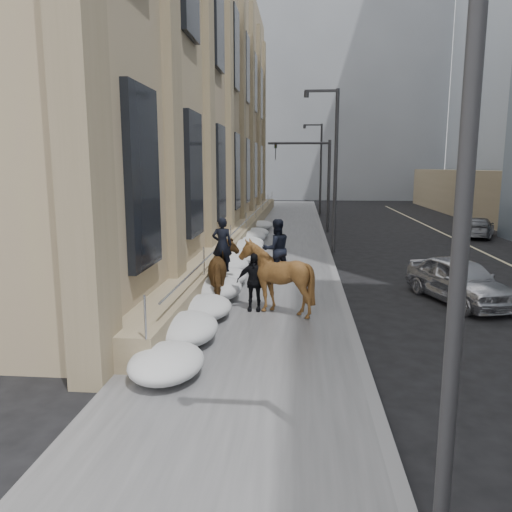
{
  "coord_description": "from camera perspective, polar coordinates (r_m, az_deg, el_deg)",
  "views": [
    {
      "loc": [
        1.26,
        -11.26,
        4.29
      ],
      "look_at": [
        -0.06,
        3.12,
        1.7
      ],
      "focal_mm": 35.0,
      "sensor_mm": 36.0,
      "label": 1
    }
  ],
  "objects": [
    {
      "name": "limestone_building",
      "position": [
        32.23,
        -6.83,
        18.32
      ],
      "size": [
        6.1,
        44.0,
        18.0
      ],
      "color": "tan",
      "rests_on": "ground"
    },
    {
      "name": "streetlight_mid",
      "position": [
        25.31,
        8.75,
        10.71
      ],
      "size": [
        1.71,
        0.24,
        8.0
      ],
      "color": "#2D2D30",
      "rests_on": "ground"
    },
    {
      "name": "traffic_signal",
      "position": [
        33.28,
        6.74,
        9.6
      ],
      "size": [
        4.1,
        0.22,
        6.0
      ],
      "color": "#2D2D30",
      "rests_on": "ground"
    },
    {
      "name": "snow_bank",
      "position": [
        19.93,
        -2.59,
        -0.9
      ],
      "size": [
        1.7,
        18.1,
        0.76
      ],
      "color": "silver",
      "rests_on": "sidewalk"
    },
    {
      "name": "mounted_horse_left",
      "position": [
        15.75,
        -3.62,
        -1.4
      ],
      "size": [
        1.36,
        2.36,
        2.61
      ],
      "rotation": [
        0.0,
        0.0,
        3.3
      ],
      "color": "#472D15",
      "rests_on": "sidewalk"
    },
    {
      "name": "mounted_horse_right",
      "position": [
        14.3,
        2.27,
        -2.03
      ],
      "size": [
        2.32,
        2.43,
        2.71
      ],
      "rotation": [
        0.0,
        0.0,
        3.55
      ],
      "color": "#503317",
      "rests_on": "sidewalk"
    },
    {
      "name": "car_silver",
      "position": [
        17.2,
        22.25,
        -2.55
      ],
      "size": [
        2.96,
        4.6,
        1.46
      ],
      "primitive_type": "imported",
      "rotation": [
        0.0,
        0.0,
        0.32
      ],
      "color": "#B7B9C0",
      "rests_on": "ground"
    },
    {
      "name": "pedestrian",
      "position": [
        14.57,
        -0.26,
        -2.98
      ],
      "size": [
        1.01,
        0.42,
        1.71
      ],
      "primitive_type": "imported",
      "rotation": [
        0.0,
        0.0,
        -0.0
      ],
      "color": "black",
      "rests_on": "sidewalk"
    },
    {
      "name": "sidewalk",
      "position": [
        21.72,
        1.82,
        -1.07
      ],
      "size": [
        5.0,
        80.0,
        0.12
      ],
      "primitive_type": "cube",
      "color": "#4C4C4E",
      "rests_on": "ground"
    },
    {
      "name": "bg_building_far",
      "position": [
        83.77,
        0.26,
        14.07
      ],
      "size": [
        24.0,
        12.0,
        20.0
      ],
      "primitive_type": "cube",
      "color": "gray",
      "rests_on": "ground"
    },
    {
      "name": "ground",
      "position": [
        12.12,
        -1.07,
        -10.57
      ],
      "size": [
        140.0,
        140.0,
        0.0
      ],
      "primitive_type": "plane",
      "color": "black",
      "rests_on": "ground"
    },
    {
      "name": "streetlight_near",
      "position": [
        5.48,
        21.48,
        12.52
      ],
      "size": [
        1.71,
        0.24,
        8.0
      ],
      "color": "#2D2D30",
      "rests_on": "ground"
    },
    {
      "name": "curb",
      "position": [
        21.72,
        8.73,
        -1.18
      ],
      "size": [
        0.24,
        80.0,
        0.12
      ],
      "primitive_type": "cube",
      "color": "slate",
      "rests_on": "ground"
    },
    {
      "name": "bg_building_mid",
      "position": [
        71.97,
        7.74,
        17.83
      ],
      "size": [
        30.0,
        12.0,
        28.0
      ],
      "primitive_type": "cube",
      "color": "slate",
      "rests_on": "ground"
    },
    {
      "name": "car_grey",
      "position": [
        33.65,
        24.03,
        3.01
      ],
      "size": [
        3.19,
        4.57,
        1.23
      ],
      "primitive_type": "imported",
      "rotation": [
        0.0,
        0.0,
        2.75
      ],
      "color": "slate",
      "rests_on": "ground"
    },
    {
      "name": "streetlight_far",
      "position": [
        45.29,
        7.23,
        10.45
      ],
      "size": [
        1.71,
        0.24,
        8.0
      ],
      "color": "#2D2D30",
      "rests_on": "ground"
    }
  ]
}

